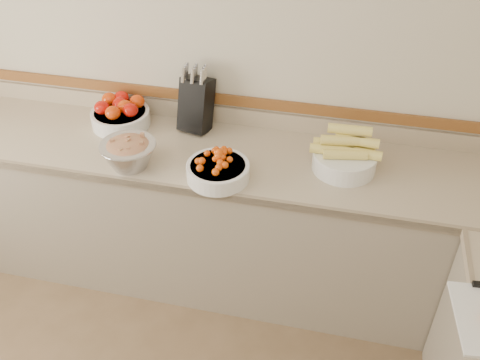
% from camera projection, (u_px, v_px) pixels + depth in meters
% --- Properties ---
extents(back_wall, '(4.00, 0.00, 4.00)m').
position_uv_depth(back_wall, '(203.00, 54.00, 2.84)').
color(back_wall, beige).
rests_on(back_wall, ground_plane).
extents(counter_back, '(4.00, 0.65, 1.08)m').
position_uv_depth(counter_back, '(194.00, 213.00, 3.10)').
color(counter_back, tan).
rests_on(counter_back, ground_plane).
extents(knife_block, '(0.20, 0.22, 0.39)m').
position_uv_depth(knife_block, '(196.00, 103.00, 2.91)').
color(knife_block, black).
rests_on(knife_block, counter_back).
extents(tomato_bowl, '(0.33, 0.33, 0.16)m').
position_uv_depth(tomato_bowl, '(120.00, 114.00, 2.99)').
color(tomato_bowl, white).
rests_on(tomato_bowl, counter_back).
extents(cherry_tomato_bowl, '(0.31, 0.31, 0.17)m').
position_uv_depth(cherry_tomato_bowl, '(218.00, 169.00, 2.60)').
color(cherry_tomato_bowl, white).
rests_on(cherry_tomato_bowl, counter_back).
extents(corn_bowl, '(0.35, 0.32, 0.24)m').
position_uv_depth(corn_bowl, '(345.00, 156.00, 2.65)').
color(corn_bowl, white).
rests_on(corn_bowl, counter_back).
extents(rhubarb_bowl, '(0.28, 0.28, 0.16)m').
position_uv_depth(rhubarb_bowl, '(129.00, 152.00, 2.67)').
color(rhubarb_bowl, '#B2B2BA').
rests_on(rhubarb_bowl, counter_back).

